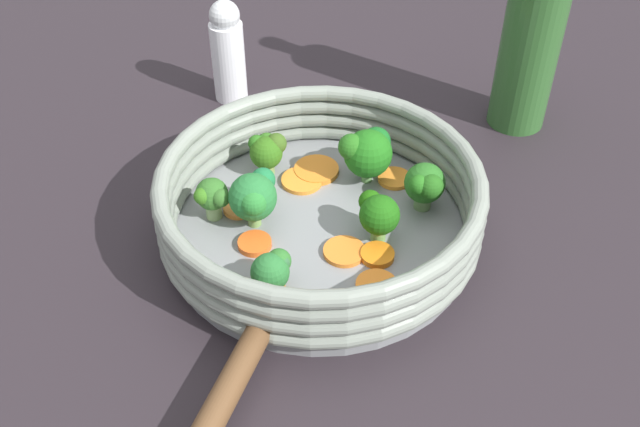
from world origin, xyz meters
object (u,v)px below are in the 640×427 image
Objects in this scene: carrot_slice_3 at (316,170)px; broccoli_floret_4 at (273,270)px; broccoli_floret_3 at (255,193)px; broccoli_floret_6 at (367,151)px; carrot_slice_0 at (377,285)px; skillet at (320,231)px; carrot_slice_6 at (344,251)px; broccoli_floret_2 at (377,213)px; broccoli_floret_5 at (212,196)px; oil_bottle at (535,24)px; carrot_slice_2 at (302,180)px; carrot_slice_8 at (255,244)px; carrot_slice_5 at (395,178)px; carrot_slice_7 at (239,208)px; salt_shaker at (228,52)px; carrot_slice_1 at (264,301)px; carrot_slice_4 at (377,255)px; broccoli_floret_0 at (425,185)px; broccoli_floret_1 at (267,150)px.

broccoli_floret_4 is at bearing -99.66° from carrot_slice_3.
broccoli_floret_6 is (0.10, 0.06, 0.00)m from broccoli_floret_3.
skillet is at bearing 125.26° from carrot_slice_0.
carrot_slice_0 is 0.63× the size of broccoli_floret_6.
carrot_slice_6 is 0.80× the size of broccoli_floret_2.
carrot_slice_6 reaches higher than skillet.
carrot_slice_6 is 0.09m from broccoli_floret_3.
oil_bottle is at bearing 32.29° from broccoli_floret_5.
carrot_slice_8 is at bearing -111.30° from carrot_slice_2.
broccoli_floret_4 is (-0.10, -0.15, 0.02)m from carrot_slice_5.
carrot_slice_7 is 0.21m from salt_shaker.
broccoli_floret_6 is (0.08, 0.16, 0.03)m from carrot_slice_1.
carrot_slice_5 is 1.11× the size of carrot_slice_7.
carrot_slice_0 is 1.19× the size of carrot_slice_4.
broccoli_floret_0 is at bearing 42.45° from broccoli_floret_2.
broccoli_floret_3 is (-0.05, -0.07, 0.03)m from carrot_slice_3.
carrot_slice_5 is (0.11, 0.16, -0.00)m from carrot_slice_1.
carrot_slice_2 is at bearing 68.70° from carrot_slice_8.
broccoli_floret_4 is at bearing -66.35° from carrot_slice_8.
carrot_slice_1 is at bearing -137.79° from broccoli_floret_2.
broccoli_floret_5 is at bearing 163.54° from carrot_slice_4.
broccoli_floret_4 reaches higher than skillet.
oil_bottle is at bearing 49.10° from broccoli_floret_4.
carrot_slice_5 is at bearing -136.74° from oil_bottle.
carrot_slice_0 is at bearing -53.81° from carrot_slice_6.
broccoli_floret_3 is 0.08m from broccoli_floret_4.
carrot_slice_5 and carrot_slice_6 have the same top height.
broccoli_floret_2 reaches higher than carrot_slice_7.
broccoli_floret_6 is at bearing -4.33° from broccoli_floret_1.
carrot_slice_0 is at bearing -91.10° from carrot_slice_4.
carrot_slice_2 is 0.14m from broccoli_floret_4.
skillet is 6.51× the size of broccoli_floret_5.
broccoli_floret_3 is at bearing -143.62° from oil_bottle.
broccoli_floret_2 is 1.10× the size of broccoli_floret_5.
carrot_slice_5 is at bearing 20.76° from broccoli_floret_5.
carrot_slice_2 is 0.34× the size of salt_shaker.
carrot_slice_1 is at bearing -85.28° from broccoli_floret_1.
carrot_slice_5 is (0.02, 0.14, 0.00)m from carrot_slice_0.
broccoli_floret_6 is (0.14, 0.06, 0.01)m from broccoli_floret_5.
broccoli_floret_1 is at bearing 97.68° from broccoli_floret_4.
broccoli_floret_5 reaches higher than broccoli_floret_4.
salt_shaker is at bearing 174.43° from oil_bottle.
carrot_slice_2 is at bearing -172.47° from broccoli_floret_6.
broccoli_floret_3 is at bearing 176.13° from skillet.
salt_shaker is at bearing 100.10° from carrot_slice_7.
broccoli_floret_4 is 0.10m from broccoli_floret_5.
carrot_slice_1 is 0.11m from carrot_slice_4.
carrot_slice_0 and carrot_slice_7 have the same top height.
broccoli_floret_4 is at bearing 66.46° from carrot_slice_1.
carrot_slice_5 is 0.12m from broccoli_floret_1.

